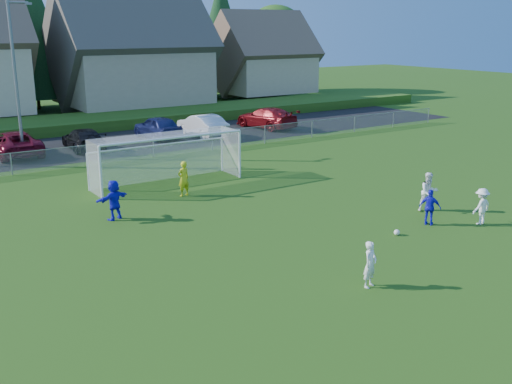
# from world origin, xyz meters

# --- Properties ---
(ground) EXTENTS (160.00, 160.00, 0.00)m
(ground) POSITION_xyz_m (0.00, 0.00, 0.00)
(ground) COLOR #193D0C
(ground) RESTS_ON ground
(asphalt_lot) EXTENTS (60.00, 60.00, 0.00)m
(asphalt_lot) POSITION_xyz_m (0.00, 27.50, 0.01)
(asphalt_lot) COLOR black
(asphalt_lot) RESTS_ON ground
(grass_embankment) EXTENTS (70.00, 6.00, 0.80)m
(grass_embankment) POSITION_xyz_m (0.00, 35.00, 0.40)
(grass_embankment) COLOR #1E420F
(grass_embankment) RESTS_ON ground
(soccer_ball) EXTENTS (0.22, 0.22, 0.22)m
(soccer_ball) POSITION_xyz_m (3.83, 4.28, 0.11)
(soccer_ball) COLOR white
(soccer_ball) RESTS_ON ground
(player_white_a) EXTENTS (0.60, 0.48, 1.42)m
(player_white_a) POSITION_xyz_m (-0.25, 1.51, 0.71)
(player_white_a) COLOR white
(player_white_a) RESTS_ON ground
(player_white_b) EXTENTS (0.98, 0.87, 1.66)m
(player_white_b) POSITION_xyz_m (7.16, 5.71, 0.83)
(player_white_b) COLOR white
(player_white_b) RESTS_ON ground
(player_white_c) EXTENTS (0.95, 0.57, 1.45)m
(player_white_c) POSITION_xyz_m (7.54, 3.40, 0.72)
(player_white_c) COLOR white
(player_white_c) RESTS_ON ground
(player_blue_a) EXTENTS (0.72, 0.89, 1.42)m
(player_blue_a) POSITION_xyz_m (5.79, 4.45, 0.71)
(player_blue_a) COLOR #1615C9
(player_blue_a) RESTS_ON ground
(player_blue_b) EXTENTS (1.58, 0.95, 1.62)m
(player_blue_b) POSITION_xyz_m (-4.21, 11.93, 0.81)
(player_blue_b) COLOR #1615C9
(player_blue_b) RESTS_ON ground
(goalkeeper) EXTENTS (0.65, 0.48, 1.62)m
(goalkeeper) POSITION_xyz_m (-0.32, 13.50, 0.81)
(goalkeeper) COLOR #CBCD18
(goalkeeper) RESTS_ON ground
(car_c) EXTENTS (2.53, 5.33, 1.47)m
(car_c) POSITION_xyz_m (-4.72, 27.19, 0.73)
(car_c) COLOR maroon
(car_c) RESTS_ON ground
(car_d) EXTENTS (2.15, 4.75, 1.35)m
(car_d) POSITION_xyz_m (-0.70, 26.55, 0.68)
(car_d) COLOR black
(car_d) RESTS_ON ground
(car_e) EXTENTS (2.05, 4.72, 1.59)m
(car_e) POSITION_xyz_m (4.85, 27.59, 0.79)
(car_e) COLOR #171E51
(car_e) RESTS_ON ground
(car_f) EXTENTS (1.76, 4.82, 1.58)m
(car_f) POSITION_xyz_m (7.78, 26.55, 0.79)
(car_f) COLOR white
(car_f) RESTS_ON ground
(car_g) EXTENTS (2.91, 5.65, 1.57)m
(car_g) POSITION_xyz_m (13.64, 27.10, 0.78)
(car_g) COLOR maroon
(car_g) RESTS_ON ground
(soccer_goal) EXTENTS (7.42, 1.90, 2.50)m
(soccer_goal) POSITION_xyz_m (0.00, 16.05, 1.63)
(soccer_goal) COLOR white
(soccer_goal) RESTS_ON ground
(chainlink_fence) EXTENTS (52.06, 0.06, 1.20)m
(chainlink_fence) POSITION_xyz_m (0.00, 22.00, 0.63)
(chainlink_fence) COLOR gray
(chainlink_fence) RESTS_ON ground
(streetlight) EXTENTS (1.38, 0.18, 9.00)m
(streetlight) POSITION_xyz_m (-4.45, 26.00, 4.84)
(streetlight) COLOR slate
(streetlight) RESTS_ON ground
(houses_row) EXTENTS (53.90, 11.45, 13.27)m
(houses_row) POSITION_xyz_m (1.97, 42.46, 7.33)
(houses_row) COLOR tan
(houses_row) RESTS_ON ground
(tree_row) EXTENTS (65.98, 12.36, 13.80)m
(tree_row) POSITION_xyz_m (1.04, 48.74, 6.91)
(tree_row) COLOR #382616
(tree_row) RESTS_ON ground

